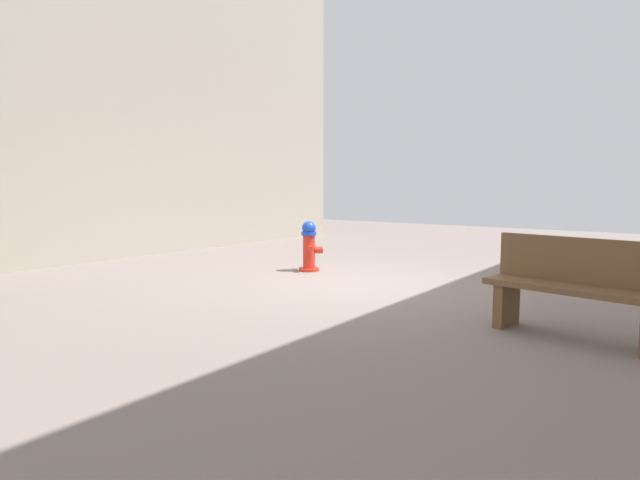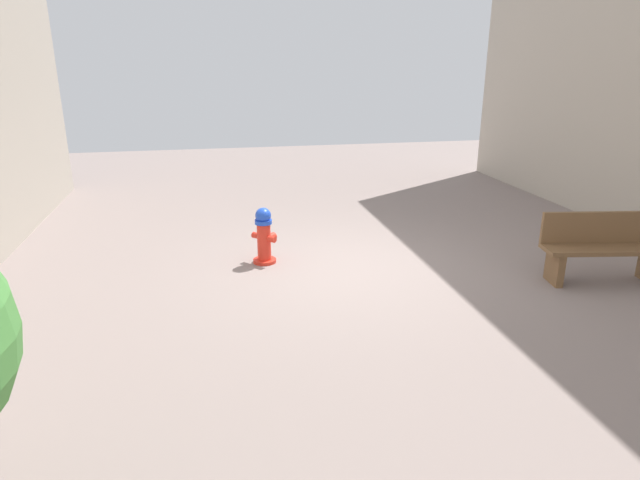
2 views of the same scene
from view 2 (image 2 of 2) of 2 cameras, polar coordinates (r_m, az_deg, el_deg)
ground_plane at (r=8.04m, az=3.66°, el=-2.92°), size 23.40×23.40×0.00m
fire_hydrant at (r=8.15m, az=-5.87°, el=0.48°), size 0.39×0.39×0.85m
bench_near at (r=8.37m, az=27.47°, el=-0.60°), size 1.70×0.71×0.95m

